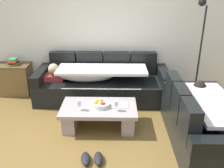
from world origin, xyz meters
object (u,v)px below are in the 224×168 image
side_cabinet (14,79)px  fruit_bowl (100,104)px  coffee_table (99,114)px  wine_glass_near_right (116,104)px  wine_glass_near_left (79,103)px  open_magazine (119,105)px  floor_lamp (199,45)px  book_stack_on_cabinet (13,61)px  couch_near_window (203,122)px  couch_along_wall (100,84)px  pair_of_shoes (92,159)px

side_cabinet → fruit_bowl: bearing=-34.1°
coffee_table → side_cabinet: 2.27m
wine_glass_near_right → side_cabinet: (-2.14, 1.41, -0.17)m
wine_glass_near_left → side_cabinet: side_cabinet is taller
wine_glass_near_right → open_magazine: bearing=72.3°
open_magazine → floor_lamp: (1.50, 1.07, 0.73)m
side_cabinet → book_stack_on_cabinet: book_stack_on_cabinet is taller
side_cabinet → floor_lamp: size_ratio=0.37×
coffee_table → wine_glass_near_right: bearing=-26.4°
couch_near_window → fruit_bowl: bearing=76.0°
open_magazine → book_stack_on_cabinet: size_ratio=1.21×
coffee_table → book_stack_on_cabinet: (-1.83, 1.28, 0.47)m
couch_along_wall → floor_lamp: (1.88, 0.06, 0.79)m
couch_along_wall → pair_of_shoes: bearing=-89.7°
wine_glass_near_right → couch_along_wall: bearing=105.0°
coffee_table → book_stack_on_cabinet: size_ratio=5.18×
coffee_table → wine_glass_near_left: bearing=-157.3°
book_stack_on_cabinet → pair_of_shoes: book_stack_on_cabinet is taller
open_magazine → couch_near_window: bearing=-18.0°
wine_glass_near_left → floor_lamp: size_ratio=0.09×
side_cabinet → coffee_table: bearing=-34.4°
wine_glass_near_left → wine_glass_near_right: bearing=-1.1°
coffee_table → wine_glass_near_right: 0.40m
wine_glass_near_left → side_cabinet: bearing=138.3°
floor_lamp → book_stack_on_cabinet: bearing=177.4°
fruit_bowl → book_stack_on_cabinet: bearing=145.3°
coffee_table → fruit_bowl: size_ratio=4.29×
wine_glass_near_left → open_magazine: bearing=14.9°
couch_along_wall → fruit_bowl: bearing=-86.0°
book_stack_on_cabinet → floor_lamp: size_ratio=0.12×
fruit_bowl → open_magazine: (0.30, 0.04, -0.04)m
wine_glass_near_left → book_stack_on_cabinet: (-1.54, 1.40, 0.21)m
wine_glass_near_left → fruit_bowl: bearing=20.8°
couch_near_window → wine_glass_near_left: 1.85m
fruit_bowl → side_cabinet: bearing=145.9°
wine_glass_near_left → floor_lamp: 2.54m
wine_glass_near_left → side_cabinet: size_ratio=0.23×
open_magazine → side_cabinet: (-2.20, 1.24, -0.06)m
open_magazine → side_cabinet: side_cabinet is taller
open_magazine → wine_glass_near_left: bearing=-164.0°
couch_near_window → open_magazine: 1.27m
book_stack_on_cabinet → pair_of_shoes: size_ratio=0.71×
couch_near_window → open_magazine: bearing=70.8°
open_magazine → book_stack_on_cabinet: 2.51m
coffee_table → open_magazine: bearing=7.3°
couch_along_wall → wine_glass_near_left: size_ratio=15.59×
open_magazine → book_stack_on_cabinet: (-2.16, 1.24, 0.33)m
open_magazine → floor_lamp: floor_lamp is taller
coffee_table → couch_along_wall: bearing=92.6°
fruit_bowl → floor_lamp: bearing=31.8°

